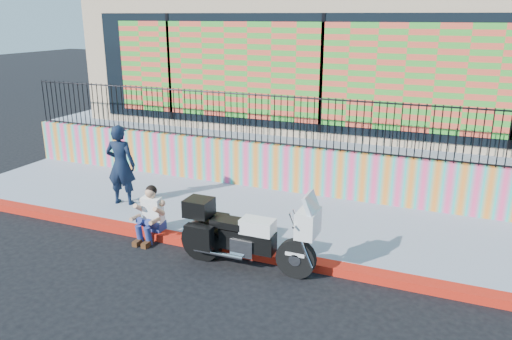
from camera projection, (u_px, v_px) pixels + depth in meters
The scene contains 10 objects.
ground at pixel (255, 257), 9.05m from camera, with size 90.00×90.00×0.00m, color black.
red_curb at pixel (255, 253), 9.03m from camera, with size 16.00×0.30×0.15m, color red.
sidewalk at pixel (285, 220), 10.49m from camera, with size 16.00×3.00×0.15m, color gray.
mural_wall at pixel (308, 171), 11.71m from camera, with size 16.00×0.20×1.10m, color #FF437E.
metal_fence at pixel (310, 123), 11.37m from camera, with size 15.80×0.04×1.20m, color black, non-canonical shape.
elevated_platform at pixel (354, 130), 16.23m from camera, with size 16.00×10.00×1.25m, color gray.
storefront_building at pixel (357, 48), 15.26m from camera, with size 14.00×8.06×4.00m.
police_motorcycle at pixel (245, 233), 8.52m from camera, with size 2.43×0.80×1.51m.
police_officer at pixel (121, 165), 10.96m from camera, with size 0.66×0.43×1.80m, color black.
seated_man at pixel (149, 219), 9.60m from camera, with size 0.54×0.71×1.06m.
Camera 1 is at (3.15, -7.54, 4.20)m, focal length 35.00 mm.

